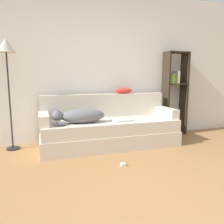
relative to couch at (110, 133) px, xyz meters
name	(u,v)px	position (x,y,z in m)	size (l,w,h in m)	color
ground_plane	(151,204)	(-0.16, -1.78, -0.22)	(20.00, 20.00, 0.00)	#9E7042
wall_back	(93,67)	(-0.16, 0.56, 1.13)	(7.86, 0.06, 2.70)	silver
couch	(110,133)	(0.00, 0.00, 0.00)	(2.28, 0.80, 0.45)	beige
couch_backrest	(105,105)	(0.00, 0.33, 0.43)	(2.24, 0.15, 0.41)	beige
couch_arm_left	(44,119)	(-1.06, -0.01, 0.31)	(0.15, 0.61, 0.16)	beige
couch_arm_right	(166,112)	(1.06, -0.01, 0.31)	(0.15, 0.61, 0.16)	beige
dog	(80,116)	(-0.52, -0.10, 0.34)	(0.81, 0.31, 0.23)	slate
laptop	(122,120)	(0.17, -0.13, 0.24)	(0.39, 0.27, 0.02)	silver
throw_pillow	(123,91)	(0.36, 0.34, 0.69)	(0.33, 0.16, 0.10)	red
bookshelf	(175,88)	(1.48, 0.38, 0.72)	(0.46, 0.26, 1.65)	#2D2319
floor_lamp	(6,54)	(-1.56, 0.31, 1.28)	(0.28, 0.28, 1.74)	#232326
power_adapter	(123,164)	(-0.10, -0.87, -0.20)	(0.06, 0.06, 0.04)	silver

